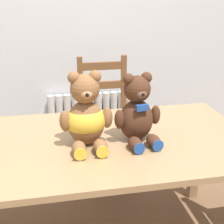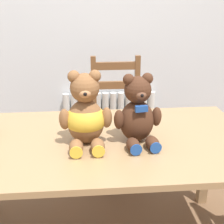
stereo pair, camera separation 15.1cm
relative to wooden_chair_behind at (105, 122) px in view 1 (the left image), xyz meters
The scene contains 6 objects.
wall_back 0.97m from the wooden_chair_behind, 110.43° to the left, with size 8.00×0.04×2.60m, color silver.
radiator 0.42m from the wooden_chair_behind, 94.79° to the left, with size 0.84×0.10×0.58m.
dining_table 0.86m from the wooden_chair_behind, 101.33° to the right, with size 1.56×0.86×0.71m.
wooden_chair_behind is the anchor object (origin of this frame).
teddy_bear_left 0.98m from the wooden_chair_behind, 105.75° to the right, with size 0.26×0.26×0.37m.
teddy_bear_right 0.95m from the wooden_chair_behind, 89.29° to the right, with size 0.24×0.25×0.35m.
Camera 1 is at (-0.22, -0.98, 1.41)m, focal length 50.00 mm.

